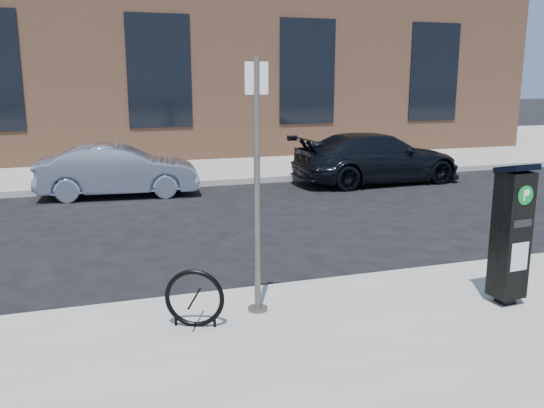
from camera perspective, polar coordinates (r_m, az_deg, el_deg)
name	(u,v)px	position (r m, az deg, el deg)	size (l,w,h in m)	color
ground	(289,294)	(7.64, 1.66, -8.95)	(120.00, 120.00, 0.00)	black
sidewalk_far	(155,156)	(21.01, -11.49, 4.69)	(60.00, 12.00, 0.15)	gray
curb_near	(289,290)	(7.60, 1.71, -8.47)	(60.00, 0.12, 0.16)	#9E9B93
curb_far	(184,185)	(15.16, -8.72, 1.92)	(60.00, 0.12, 0.16)	#9E9B93
building	(141,43)	(23.85, -12.84, 15.33)	(28.00, 10.05, 8.25)	#9A6546
parking_kiosk	(511,233)	(7.27, 22.61, -2.62)	(0.41, 0.37, 1.69)	black
sign_pole	(257,190)	(6.36, -1.49, 1.40)	(0.25, 0.23, 2.86)	#4B4842
bike_rack	(195,299)	(6.30, -7.69, -9.27)	(0.62, 0.30, 0.65)	black
car_silver	(118,171)	(14.28, -14.97, 3.22)	(1.31, 3.75, 1.24)	#8A96B0
car_dark	(377,158)	(15.84, 10.38, 4.51)	(1.89, 4.66, 1.35)	black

